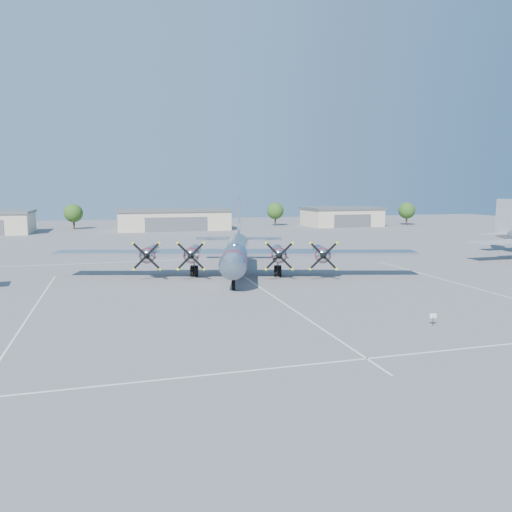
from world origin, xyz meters
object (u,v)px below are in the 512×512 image
object	(u,v)px
info_placard	(433,317)
hangar_east	(341,216)
main_bomber_b29	(237,274)
tree_west	(73,213)
tree_east	(275,211)
tree_far_east	(407,211)
hangar_center	(173,219)

from	to	relation	value
info_placard	hangar_east	bearing A→B (deg)	85.97
main_bomber_b29	info_placard	xyz separation A→B (m)	(9.03, -27.26, 0.67)
tree_west	main_bomber_b29	distance (m)	83.11
tree_west	tree_east	size ratio (longest dim) A/B	1.00
tree_east	main_bomber_b29	world-z (taller)	tree_east
tree_far_east	hangar_east	bearing A→B (deg)	174.39
main_bomber_b29	tree_east	bearing A→B (deg)	84.07
tree_west	info_placard	bearing A→B (deg)	-72.47
tree_far_east	info_placard	bearing A→B (deg)	-121.59
hangar_east	info_placard	bearing A→B (deg)	-111.78
hangar_east	info_placard	size ratio (longest dim) A/B	21.57
tree_east	tree_far_east	distance (m)	38.83
hangar_center	info_placard	distance (m)	98.89
tree_far_east	info_placard	xyz separation A→B (m)	(-59.35, -96.53, -3.55)
info_placard	tree_far_east	bearing A→B (deg)	76.16
tree_west	info_placard	xyz separation A→B (m)	(33.65, -106.53, -3.55)
hangar_east	main_bomber_b29	world-z (taller)	hangar_east
hangar_center	hangar_east	world-z (taller)	same
hangar_east	tree_far_east	xyz separation A→B (m)	(20.00, -1.96, 1.51)
main_bomber_b29	tree_west	bearing A→B (deg)	122.78
tree_east	hangar_center	bearing A→B (deg)	-168.62
hangar_center	hangar_east	size ratio (longest dim) A/B	1.39
tree_west	tree_east	bearing A→B (deg)	-2.08
hangar_center	hangar_east	distance (m)	48.00
hangar_center	tree_far_east	xyz separation A→B (m)	(68.00, -1.96, 1.51)
hangar_center	info_placard	size ratio (longest dim) A/B	29.95
tree_east	tree_far_east	world-z (taller)	same
tree_east	main_bomber_b29	size ratio (longest dim) A/B	0.15
hangar_center	tree_east	size ratio (longest dim) A/B	4.31
hangar_center	main_bomber_b29	distance (m)	71.28
tree_west	main_bomber_b29	size ratio (longest dim) A/B	0.15
hangar_east	tree_west	xyz separation A→B (m)	(-73.00, 8.04, 1.51)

